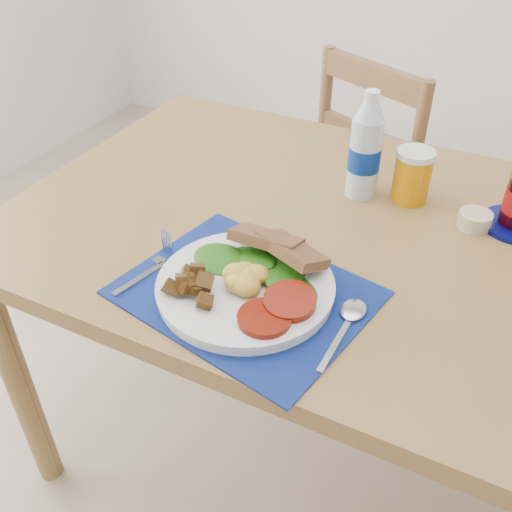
{
  "coord_description": "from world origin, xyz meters",
  "views": [
    {
      "loc": [
        0.25,
        -0.73,
        1.39
      ],
      "look_at": [
        -0.1,
        -0.03,
        0.8
      ],
      "focal_mm": 40.0,
      "sensor_mm": 36.0,
      "label": 1
    }
  ],
  "objects_px": {
    "breakfast_plate": "(241,283)",
    "chair_far": "(385,167)",
    "juice_glass": "(412,177)",
    "water_bottle": "(365,151)"
  },
  "relations": [
    {
      "from": "breakfast_plate",
      "to": "chair_far",
      "type": "bearing_deg",
      "value": 97.43
    },
    {
      "from": "breakfast_plate",
      "to": "juice_glass",
      "type": "bearing_deg",
      "value": 76.15
    },
    {
      "from": "water_bottle",
      "to": "juice_glass",
      "type": "height_order",
      "value": "water_bottle"
    },
    {
      "from": "water_bottle",
      "to": "chair_far",
      "type": "bearing_deg",
      "value": 97.45
    },
    {
      "from": "chair_far",
      "to": "juice_glass",
      "type": "xyz_separation_m",
      "value": [
        0.17,
        -0.49,
        0.25
      ]
    },
    {
      "from": "water_bottle",
      "to": "juice_glass",
      "type": "relative_size",
      "value": 2.17
    },
    {
      "from": "chair_far",
      "to": "breakfast_plate",
      "type": "height_order",
      "value": "chair_far"
    },
    {
      "from": "juice_glass",
      "to": "breakfast_plate",
      "type": "bearing_deg",
      "value": -111.77
    },
    {
      "from": "water_bottle",
      "to": "juice_glass",
      "type": "xyz_separation_m",
      "value": [
        0.1,
        0.03,
        -0.05
      ]
    },
    {
      "from": "juice_glass",
      "to": "water_bottle",
      "type": "bearing_deg",
      "value": -165.76
    }
  ]
}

